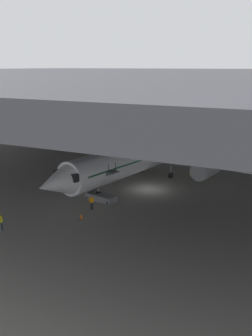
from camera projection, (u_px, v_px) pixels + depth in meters
name	position (u px, v px, depth m)	size (l,w,h in m)	color
ground_plane	(150.00, 190.00, 48.97)	(110.00, 110.00, 0.00)	gray
hangar_structure	(186.00, 75.00, 57.24)	(121.00, 99.00, 14.64)	#4C4F54
airplane_main	(147.00, 154.00, 52.74)	(37.16, 37.98, 11.87)	white
boarding_stairs	(101.00, 194.00, 45.00)	(4.47, 2.22, 4.74)	slate
crew_worker_near_nose	(1.00, 221.00, 36.62)	(0.48, 0.38, 1.73)	#232838
crew_worker_by_stairs	(92.00, 202.00, 41.95)	(0.43, 0.40, 1.63)	#232838
airplane_distant	(72.00, 123.00, 83.70)	(30.83, 30.58, 10.14)	white
traffic_cone_orange	(81.00, 216.00, 39.51)	(0.36, 0.36, 0.60)	black
baggage_tug	(195.00, 172.00, 55.37)	(1.47, 2.30, 0.90)	yellow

